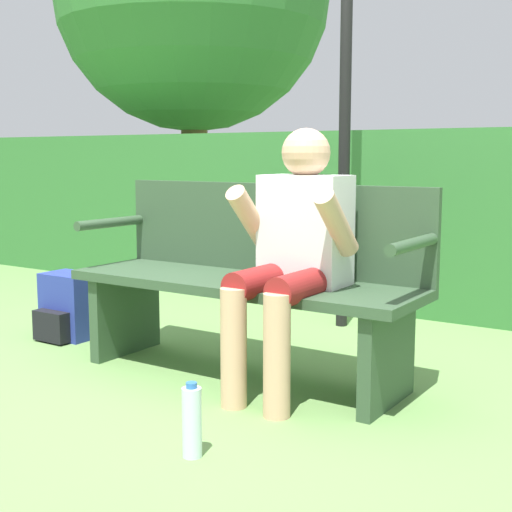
{
  "coord_description": "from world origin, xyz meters",
  "views": [
    {
      "loc": [
        1.86,
        -2.7,
        1.04
      ],
      "look_at": [
        0.15,
        -0.1,
        0.6
      ],
      "focal_mm": 50.0,
      "sensor_mm": 36.0,
      "label": 1
    }
  ],
  "objects_px": {
    "signpost": "(346,45)",
    "person_seated": "(293,246)",
    "water_bottle": "(192,422)",
    "backpack": "(69,307)",
    "park_bench": "(249,279)"
  },
  "relations": [
    {
      "from": "water_bottle",
      "to": "person_seated",
      "type": "bearing_deg",
      "value": 94.36
    },
    {
      "from": "water_bottle",
      "to": "backpack",
      "type": "bearing_deg",
      "value": 150.86
    },
    {
      "from": "backpack",
      "to": "signpost",
      "type": "distance_m",
      "value": 2.22
    },
    {
      "from": "water_bottle",
      "to": "signpost",
      "type": "xyz_separation_m",
      "value": [
        -0.44,
        2.03,
        1.56
      ]
    },
    {
      "from": "water_bottle",
      "to": "signpost",
      "type": "height_order",
      "value": "signpost"
    },
    {
      "from": "backpack",
      "to": "water_bottle",
      "type": "height_order",
      "value": "backpack"
    },
    {
      "from": "park_bench",
      "to": "water_bottle",
      "type": "distance_m",
      "value": 1.04
    },
    {
      "from": "signpost",
      "to": "person_seated",
      "type": "bearing_deg",
      "value": -73.05
    },
    {
      "from": "person_seated",
      "to": "water_bottle",
      "type": "height_order",
      "value": "person_seated"
    },
    {
      "from": "person_seated",
      "to": "backpack",
      "type": "bearing_deg",
      "value": 176.13
    },
    {
      "from": "park_bench",
      "to": "person_seated",
      "type": "relative_size",
      "value": 1.48
    },
    {
      "from": "park_bench",
      "to": "water_bottle",
      "type": "xyz_separation_m",
      "value": [
        0.37,
        -0.91,
        -0.34
      ]
    },
    {
      "from": "backpack",
      "to": "person_seated",
      "type": "bearing_deg",
      "value": -3.87
    },
    {
      "from": "water_bottle",
      "to": "signpost",
      "type": "distance_m",
      "value": 2.59
    },
    {
      "from": "park_bench",
      "to": "water_bottle",
      "type": "bearing_deg",
      "value": -67.8
    }
  ]
}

